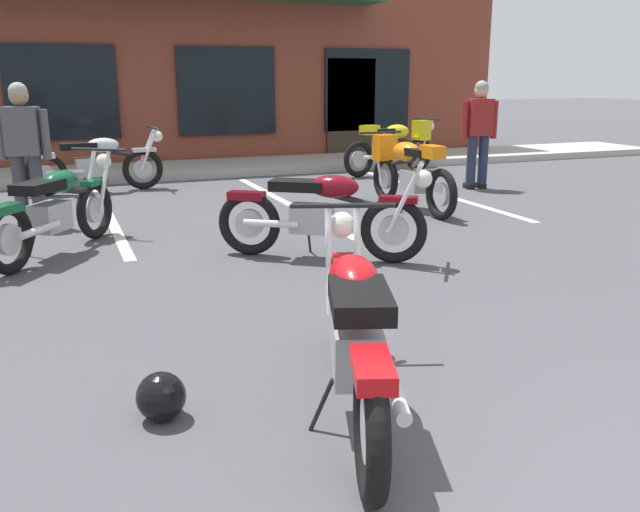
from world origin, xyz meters
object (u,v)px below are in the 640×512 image
at_px(helmet_on_pavement, 161,396).
at_px(motorcycle_foreground_classic, 355,332).
at_px(motorcycle_cream_vintage, 96,162).
at_px(motorcycle_blue_standard, 56,209).
at_px(motorcycle_black_cruiser, 395,145).
at_px(person_in_shorts_foreground, 479,128).
at_px(person_in_black_shirt, 24,146).
at_px(motorcycle_red_sportbike, 322,213).
at_px(motorcycle_orange_scrambler, 408,169).

bearing_deg(helmet_on_pavement, motorcycle_foreground_classic, -17.88).
bearing_deg(helmet_on_pavement, motorcycle_cream_vintage, 88.31).
height_order(motorcycle_blue_standard, helmet_on_pavement, motorcycle_blue_standard).
distance_m(motorcycle_black_cruiser, motorcycle_cream_vintage, 5.23).
xyz_separation_m(motorcycle_foreground_classic, motorcycle_black_cruiser, (4.48, 8.11, 0.07)).
distance_m(motorcycle_blue_standard, person_in_shorts_foreground, 6.56).
height_order(motorcycle_cream_vintage, person_in_black_shirt, person_in_black_shirt).
xyz_separation_m(motorcycle_red_sportbike, motorcycle_black_cruiser, (3.47, 5.11, 0.07)).
relative_size(motorcycle_black_cruiser, person_in_shorts_foreground, 1.24).
xyz_separation_m(motorcycle_foreground_classic, person_in_black_shirt, (-1.66, 5.71, 0.49)).
xyz_separation_m(motorcycle_foreground_classic, motorcycle_cream_vintage, (-0.74, 7.92, 0.00)).
relative_size(motorcycle_cream_vintage, person_in_black_shirt, 1.26).
bearing_deg(motorcycle_red_sportbike, helmet_on_pavement, -126.34).
bearing_deg(motorcycle_foreground_classic, motorcycle_blue_standard, 108.34).
relative_size(motorcycle_foreground_classic, motorcycle_blue_standard, 1.11).
height_order(motorcycle_cream_vintage, person_in_shorts_foreground, person_in_shorts_foreground).
relative_size(motorcycle_orange_scrambler, motorcycle_cream_vintage, 1.00).
distance_m(motorcycle_blue_standard, motorcycle_cream_vintage, 3.82).
xyz_separation_m(person_in_black_shirt, helmet_on_pavement, (0.69, -5.40, -0.82)).
bearing_deg(person_in_black_shirt, motorcycle_black_cruiser, 21.31).
relative_size(motorcycle_blue_standard, helmet_on_pavement, 7.03).
relative_size(person_in_black_shirt, person_in_shorts_foreground, 1.00).
bearing_deg(motorcycle_red_sportbike, motorcycle_orange_scrambler, 44.76).
distance_m(motorcycle_orange_scrambler, helmet_on_pavement, 6.22).
relative_size(motorcycle_black_cruiser, helmet_on_pavement, 7.99).
bearing_deg(person_in_shorts_foreground, motorcycle_black_cruiser, 101.08).
distance_m(motorcycle_blue_standard, motorcycle_orange_scrambler, 4.53).
bearing_deg(motorcycle_black_cruiser, motorcycle_blue_standard, -146.02).
bearing_deg(person_in_black_shirt, motorcycle_cream_vintage, 67.51).
height_order(person_in_shorts_foreground, helmet_on_pavement, person_in_shorts_foreground).
xyz_separation_m(motorcycle_black_cruiser, motorcycle_orange_scrambler, (-1.42, -3.07, 0.00)).
height_order(motorcycle_foreground_classic, person_in_shorts_foreground, person_in_shorts_foreground).
bearing_deg(motorcycle_cream_vintage, person_in_shorts_foreground, -18.24).
relative_size(motorcycle_cream_vintage, person_in_shorts_foreground, 1.26).
bearing_deg(motorcycle_cream_vintage, motorcycle_black_cruiser, 2.00).
distance_m(motorcycle_foreground_classic, helmet_on_pavement, 1.07).
bearing_deg(motorcycle_black_cruiser, motorcycle_cream_vintage, -178.00).
xyz_separation_m(motorcycle_cream_vintage, person_in_shorts_foreground, (5.62, -1.85, 0.49)).
distance_m(motorcycle_orange_scrambler, person_in_shorts_foreground, 2.14).
bearing_deg(motorcycle_orange_scrambler, motorcycle_blue_standard, -168.85).
distance_m(motorcycle_red_sportbike, motorcycle_blue_standard, 2.66).
bearing_deg(motorcycle_black_cruiser, person_in_shorts_foreground, -78.92).
bearing_deg(motorcycle_black_cruiser, motorcycle_red_sportbike, -124.19).
xyz_separation_m(motorcycle_foreground_classic, motorcycle_orange_scrambler, (3.06, 5.03, 0.07)).
height_order(motorcycle_red_sportbike, person_in_shorts_foreground, person_in_shorts_foreground).
xyz_separation_m(motorcycle_blue_standard, motorcycle_orange_scrambler, (4.44, 0.88, 0.07)).
bearing_deg(motorcycle_cream_vintage, person_in_black_shirt, -112.49).
height_order(motorcycle_blue_standard, person_in_black_shirt, person_in_black_shirt).
distance_m(motorcycle_foreground_classic, motorcycle_blue_standard, 4.38).
bearing_deg(person_in_shorts_foreground, motorcycle_blue_standard, -162.99).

